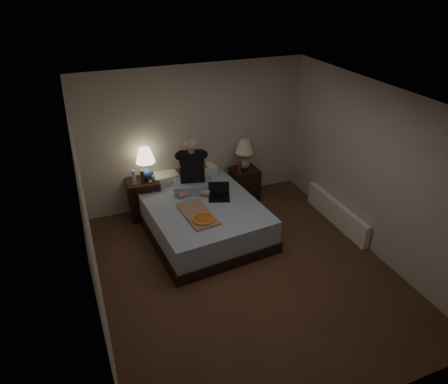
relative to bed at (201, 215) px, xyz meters
name	(u,v)px	position (x,y,z in m)	size (l,w,h in m)	color
floor	(247,272)	(0.27, -1.26, -0.28)	(4.00, 4.50, 0.00)	brown
ceiling	(253,102)	(0.27, -1.26, 2.22)	(4.00, 4.50, 0.00)	white
wall_back	(196,137)	(0.27, 0.99, 0.97)	(4.00, 2.50, 0.00)	beige
wall_front	(362,323)	(0.27, -3.51, 0.97)	(4.00, 2.50, 0.00)	beige
wall_left	(89,230)	(-1.73, -1.26, 0.97)	(4.50, 2.50, 0.00)	beige
wall_right	(375,172)	(2.27, -1.26, 0.97)	(4.50, 2.50, 0.00)	beige
bed	(201,215)	(0.00, 0.00, 0.00)	(1.67, 2.22, 0.56)	#5675AD
nightstand_left	(144,198)	(-0.76, 0.79, 0.07)	(0.53, 0.48, 0.70)	black
nightstand_right	(244,184)	(1.09, 0.67, 0.03)	(0.47, 0.43, 0.62)	black
lamp_left	(146,164)	(-0.67, 0.79, 0.70)	(0.32, 0.32, 0.56)	#284395
lamp_right	(244,155)	(1.08, 0.70, 0.62)	(0.32, 0.32, 0.56)	gray
water_bottle	(134,177)	(-0.91, 0.69, 0.54)	(0.07, 0.07, 0.25)	white
soda_can	(153,178)	(-0.59, 0.68, 0.47)	(0.07, 0.07, 0.10)	#B0AFAB
beer_bottle_left	(142,177)	(-0.77, 0.69, 0.53)	(0.06, 0.06, 0.23)	#532F0B
beer_bottle_right	(240,168)	(0.93, 0.55, 0.45)	(0.06, 0.06, 0.23)	#631F0E
person	(192,165)	(0.00, 0.38, 0.74)	(0.66, 0.52, 0.93)	black
laptop	(219,192)	(0.31, -0.06, 0.40)	(0.34, 0.28, 0.24)	black
pizza_box	(203,219)	(-0.15, -0.59, 0.32)	(0.40, 0.76, 0.08)	tan
radiator	(336,213)	(2.20, -0.67, -0.08)	(0.10, 1.60, 0.40)	white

